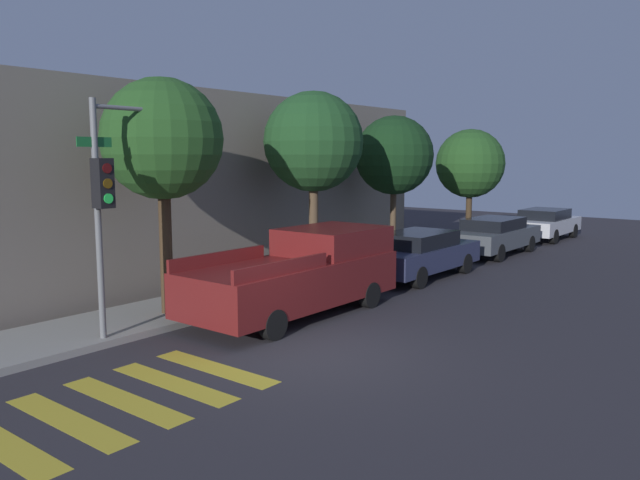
{
  "coord_description": "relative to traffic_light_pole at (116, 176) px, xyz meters",
  "views": [
    {
      "loc": [
        -8.4,
        -6.83,
        3.52
      ],
      "look_at": [
        2.88,
        2.1,
        1.6
      ],
      "focal_mm": 35.0,
      "sensor_mm": 36.0,
      "label": 1
    }
  ],
  "objects": [
    {
      "name": "tree_midblock",
      "position": [
        6.72,
        0.7,
        0.74
      ],
      "size": [
        2.75,
        2.75,
        5.31
      ],
      "color": "brown",
      "rests_on": "ground"
    },
    {
      "name": "building_row",
      "position": [
        1.65,
        5.49,
        -0.51
      ],
      "size": [
        26.0,
        6.0,
        5.31
      ],
      "primitive_type": "cube",
      "color": "slate",
      "rests_on": "ground"
    },
    {
      "name": "tree_near_corner",
      "position": [
        1.63,
        0.7,
        0.7
      ],
      "size": [
        2.58,
        2.58,
        5.19
      ],
      "color": "#42301E",
      "rests_on": "ground"
    },
    {
      "name": "crosswalk",
      "position": [
        -1.72,
        -2.56,
        -3.17
      ],
      "size": [
        3.98,
        2.6,
        0.0
      ],
      "color": "gold",
      "rests_on": "ground"
    },
    {
      "name": "pickup_truck",
      "position": [
        3.84,
        -1.26,
        -2.25
      ],
      "size": [
        5.39,
        2.11,
        1.85
      ],
      "color": "maroon",
      "rests_on": "ground"
    },
    {
      "name": "ground_plane",
      "position": [
        1.65,
        -3.36,
        -3.17
      ],
      "size": [
        60.0,
        60.0,
        0.0
      ],
      "primitive_type": "plane",
      "color": "#2D2B30"
    },
    {
      "name": "tree_far_end",
      "position": [
        10.93,
        0.7,
        0.39
      ],
      "size": [
        2.59,
        2.59,
        4.87
      ],
      "color": "brown",
      "rests_on": "ground"
    },
    {
      "name": "traffic_light_pole",
      "position": [
        0.0,
        0.0,
        0.0
      ],
      "size": [
        1.95,
        0.56,
        4.58
      ],
      "color": "slate",
      "rests_on": "ground"
    },
    {
      "name": "tree_behind_truck",
      "position": [
        16.73,
        0.7,
        0.07
      ],
      "size": [
        2.75,
        2.75,
        4.63
      ],
      "color": "#42301E",
      "rests_on": "ground"
    },
    {
      "name": "sedan_near_corner",
      "position": [
        9.19,
        -1.26,
        -2.45
      ],
      "size": [
        4.54,
        1.81,
        1.36
      ],
      "color": "#2D3351",
      "rests_on": "ground"
    },
    {
      "name": "sidewalk",
      "position": [
        1.65,
        0.96,
        -3.1
      ],
      "size": [
        26.0,
        2.25,
        0.14
      ],
      "primitive_type": "cube",
      "color": "gray",
      "rests_on": "ground"
    },
    {
      "name": "sedan_middle",
      "position": [
        14.7,
        -1.26,
        -2.45
      ],
      "size": [
        4.65,
        1.77,
        1.34
      ],
      "color": "#4C5156",
      "rests_on": "ground"
    },
    {
      "name": "sedan_far_end",
      "position": [
        20.12,
        -1.26,
        -2.47
      ],
      "size": [
        4.22,
        1.82,
        1.31
      ],
      "color": "silver",
      "rests_on": "ground"
    }
  ]
}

